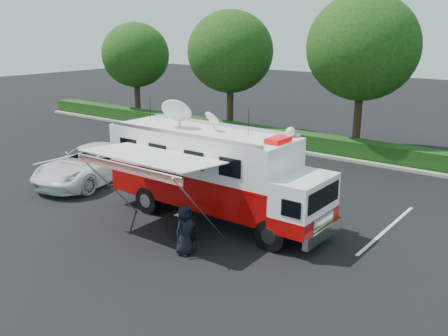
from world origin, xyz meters
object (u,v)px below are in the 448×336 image
at_px(command_truck, 214,172).
at_px(trash_bin, 189,228).
at_px(white_suv, 93,181).
at_px(folding_table, 180,217).

relative_size(command_truck, trash_bin, 11.28).
bearing_deg(trash_bin, command_truck, 103.40).
bearing_deg(white_suv, command_truck, -12.51).
height_order(command_truck, folding_table, command_truck).
relative_size(white_suv, folding_table, 6.16).
height_order(white_suv, trash_bin, white_suv).
bearing_deg(command_truck, trash_bin, -76.60).
distance_m(command_truck, trash_bin, 2.52).
bearing_deg(command_truck, folding_table, -87.10).
height_order(white_suv, folding_table, white_suv).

